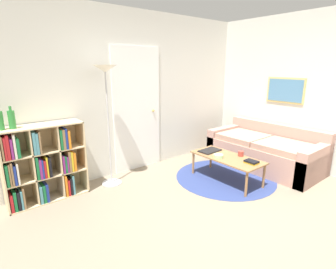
{
  "coord_description": "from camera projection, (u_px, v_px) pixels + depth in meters",
  "views": [
    {
      "loc": [
        -2.25,
        -1.33,
        1.75
      ],
      "look_at": [
        -0.12,
        1.31,
        0.85
      ],
      "focal_mm": 28.0,
      "sensor_mm": 36.0,
      "label": 1
    }
  ],
  "objects": [
    {
      "name": "wall_back",
      "position": [
        132.0,
        94.0,
        4.29
      ],
      "size": [
        7.61,
        0.11,
        2.6
      ],
      "color": "silver",
      "rests_on": "ground_plane"
    },
    {
      "name": "ground_plane",
      "position": [
        254.0,
        233.0,
        2.81
      ],
      "size": [
        14.0,
        14.0,
        0.0
      ],
      "primitive_type": "plane",
      "color": "gray"
    },
    {
      "name": "bowl",
      "position": [
        218.0,
        156.0,
        3.96
      ],
      "size": [
        0.15,
        0.15,
        0.05
      ],
      "color": "#9ED193",
      "rests_on": "coffee_table"
    },
    {
      "name": "laptop",
      "position": [
        210.0,
        151.0,
        4.27
      ],
      "size": [
        0.37,
        0.24,
        0.02
      ],
      "color": "black",
      "rests_on": "coffee_table"
    },
    {
      "name": "floor_lamp",
      "position": [
        106.0,
        85.0,
        3.62
      ],
      "size": [
        0.33,
        0.33,
        1.75
      ],
      "color": "#B7B7BC",
      "rests_on": "ground_plane"
    },
    {
      "name": "bookshelf",
      "position": [
        42.0,
        164.0,
        3.4
      ],
      "size": [
        1.0,
        0.34,
        1.02
      ],
      "color": "beige",
      "rests_on": "ground_plane"
    },
    {
      "name": "bottle_left",
      "position": [
        0.0,
        120.0,
        3.01
      ],
      "size": [
        0.07,
        0.07,
        0.27
      ],
      "color": "#2D8438",
      "rests_on": "bookshelf"
    },
    {
      "name": "coffee_table",
      "position": [
        227.0,
        159.0,
        4.02
      ],
      "size": [
        0.51,
        1.11,
        0.39
      ],
      "color": "#996B42",
      "rests_on": "ground_plane"
    },
    {
      "name": "cup",
      "position": [
        241.0,
        154.0,
        4.03
      ],
      "size": [
        0.08,
        0.08,
        0.08
      ],
      "color": "#A33D33",
      "rests_on": "coffee_table"
    },
    {
      "name": "bottle_middle",
      "position": [
        12.0,
        119.0,
        3.08
      ],
      "size": [
        0.08,
        0.08,
        0.27
      ],
      "color": "#2D8438",
      "rests_on": "bookshelf"
    },
    {
      "name": "rug",
      "position": [
        225.0,
        177.0,
        4.22
      ],
      "size": [
        1.57,
        1.57,
        0.01
      ],
      "color": "navy",
      "rests_on": "ground_plane"
    },
    {
      "name": "book_stack_on_table",
      "position": [
        251.0,
        162.0,
        3.73
      ],
      "size": [
        0.14,
        0.18,
        0.04
      ],
      "color": "gold",
      "rests_on": "coffee_table"
    },
    {
      "name": "couch",
      "position": [
        266.0,
        151.0,
        4.66
      ],
      "size": [
        0.93,
        1.86,
        0.72
      ],
      "color": "tan",
      "rests_on": "ground_plane"
    },
    {
      "name": "wall_right",
      "position": [
        277.0,
        91.0,
        4.79
      ],
      "size": [
        0.08,
        5.38,
        2.6
      ],
      "color": "silver",
      "rests_on": "ground_plane"
    }
  ]
}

